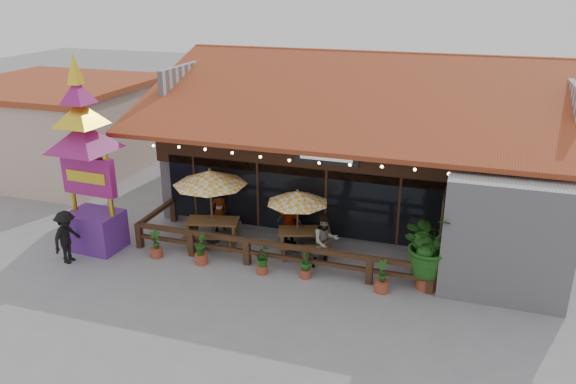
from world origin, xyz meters
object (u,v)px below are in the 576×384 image
(umbrella_right, at_px, (298,197))
(tropical_plant, at_px, (431,245))
(picnic_table_left, at_px, (213,227))
(thai_sign_tower, at_px, (84,143))
(umbrella_left, at_px, (210,178))
(pedestrian, at_px, (67,237))
(picnic_table_right, at_px, (304,237))

(umbrella_right, relative_size, tropical_plant, 0.95)
(tropical_plant, bearing_deg, picnic_table_left, 173.53)
(picnic_table_left, xyz_separation_m, tropical_plant, (7.46, -0.85, 0.84))
(thai_sign_tower, height_order, tropical_plant, thai_sign_tower)
(umbrella_left, xyz_separation_m, picnic_table_left, (0.06, -0.10, -1.80))
(thai_sign_tower, bearing_deg, umbrella_left, 25.48)
(umbrella_right, relative_size, pedestrian, 1.31)
(thai_sign_tower, xyz_separation_m, pedestrian, (-0.23, -1.18, -2.87))
(umbrella_right, distance_m, thai_sign_tower, 7.16)
(umbrella_left, height_order, umbrella_right, umbrella_left)
(picnic_table_right, bearing_deg, thai_sign_tower, -164.83)
(umbrella_left, distance_m, umbrella_right, 3.10)
(umbrella_left, relative_size, picnic_table_right, 1.56)
(picnic_table_right, distance_m, pedestrian, 7.78)
(picnic_table_left, bearing_deg, thai_sign_tower, -156.18)
(picnic_table_left, xyz_separation_m, picnic_table_right, (3.28, 0.27, -0.02))
(picnic_table_right, bearing_deg, tropical_plant, -14.94)
(picnic_table_left, height_order, pedestrian, pedestrian)
(umbrella_right, bearing_deg, thai_sign_tower, -163.65)
(umbrella_right, bearing_deg, tropical_plant, -14.94)
(thai_sign_tower, xyz_separation_m, tropical_plant, (11.10, 0.76, -2.35))
(picnic_table_left, height_order, thai_sign_tower, thai_sign_tower)
(picnic_table_left, bearing_deg, tropical_plant, -6.47)
(umbrella_right, bearing_deg, pedestrian, -155.55)
(umbrella_right, bearing_deg, umbrella_left, -175.51)
(umbrella_left, height_order, pedestrian, umbrella_left)
(picnic_table_left, distance_m, thai_sign_tower, 5.10)
(pedestrian, bearing_deg, picnic_table_right, -66.65)
(umbrella_left, relative_size, thai_sign_tower, 0.47)
(umbrella_left, relative_size, umbrella_right, 1.41)
(tropical_plant, height_order, pedestrian, tropical_plant)
(picnic_table_left, distance_m, pedestrian, 4.78)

